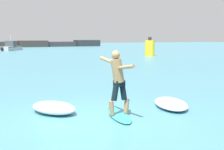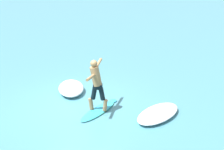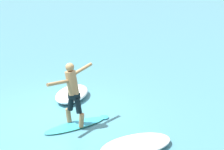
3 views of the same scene
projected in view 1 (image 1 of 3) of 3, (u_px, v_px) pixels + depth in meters
ground_plane at (94, 119)px, 8.06m from camera, size 200.00×200.00×0.00m
surfboard at (119, 115)px, 8.36m from camera, size 0.91×1.94×0.20m
surfer at (118, 77)px, 8.18m from camera, size 0.65×1.59×1.70m
fishing_boat_near_jetty at (11, 47)px, 50.25m from camera, size 4.60×5.67×2.42m
channel_marker_buoy at (150, 48)px, 34.93m from camera, size 1.08×1.08×2.11m
wave_foam_at_tail at (54, 108)px, 8.66m from camera, size 1.43×1.69×0.31m
wave_foam_at_nose at (171, 104)px, 9.40m from camera, size 1.53×2.02×0.22m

